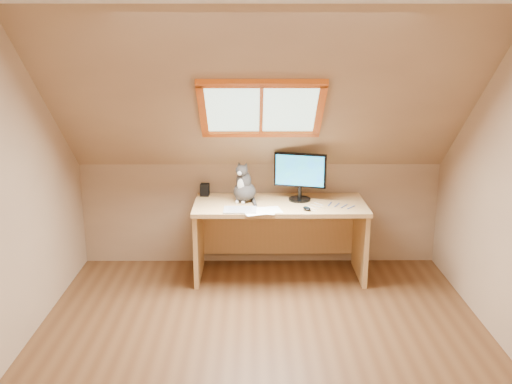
{
  "coord_description": "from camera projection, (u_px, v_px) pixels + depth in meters",
  "views": [
    {
      "loc": [
        -0.07,
        -3.64,
        2.2
      ],
      "look_at": [
        -0.04,
        1.0,
        0.93
      ],
      "focal_mm": 40.0,
      "sensor_mm": 36.0,
      "label": 1
    }
  ],
  "objects": [
    {
      "name": "room_shell",
      "position": [
        264.0,
        161.0,
        3.62
      ],
      "size": [
        3.52,
        3.52,
        2.41
      ],
      "color": "tan",
      "rests_on": "ground"
    },
    {
      "name": "monitor",
      "position": [
        300.0,
        174.0,
        5.25
      ],
      "size": [
        0.48,
        0.21,
        0.45
      ],
      "color": "black",
      "rests_on": "desk"
    },
    {
      "name": "desk",
      "position": [
        279.0,
        223.0,
        5.36
      ],
      "size": [
        1.58,
        0.69,
        0.72
      ],
      "color": "tan",
      "rests_on": "ground"
    },
    {
      "name": "graphics_tablet",
      "position": [
        240.0,
        210.0,
        5.0
      ],
      "size": [
        0.29,
        0.21,
        0.01
      ],
      "primitive_type": "cube",
      "rotation": [
        0.0,
        0.0,
        -0.01
      ],
      "color": "#B2B2B7",
      "rests_on": "desk"
    },
    {
      "name": "papers",
      "position": [
        263.0,
        211.0,
        4.98
      ],
      "size": [
        0.35,
        0.3,
        0.01
      ],
      "color": "white",
      "rests_on": "desk"
    },
    {
      "name": "cables",
      "position": [
        330.0,
        206.0,
        5.12
      ],
      "size": [
        0.51,
        0.26,
        0.01
      ],
      "color": "silver",
      "rests_on": "desk"
    },
    {
      "name": "ground",
      "position": [
        263.0,
        353.0,
        4.09
      ],
      "size": [
        3.5,
        3.5,
        0.0
      ],
      "primitive_type": "plane",
      "color": "brown",
      "rests_on": "ground"
    },
    {
      "name": "cat",
      "position": [
        244.0,
        187.0,
        5.25
      ],
      "size": [
        0.29,
        0.31,
        0.39
      ],
      "color": "#3F3A37",
      "rests_on": "desk"
    },
    {
      "name": "desk_speaker",
      "position": [
        205.0,
        190.0,
        5.45
      ],
      "size": [
        0.09,
        0.09,
        0.12
      ],
      "primitive_type": "cube",
      "rotation": [
        0.0,
        0.0,
        -0.07
      ],
      "color": "black",
      "rests_on": "desk"
    },
    {
      "name": "mouse",
      "position": [
        307.0,
        209.0,
        5.01
      ],
      "size": [
        0.09,
        0.11,
        0.03
      ],
      "primitive_type": "ellipsoid",
      "rotation": [
        0.0,
        0.0,
        0.4
      ],
      "color": "black",
      "rests_on": "desk"
    }
  ]
}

